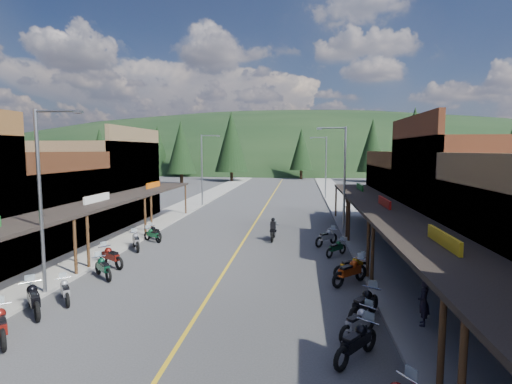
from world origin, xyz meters
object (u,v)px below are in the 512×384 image
(bike_east_6, at_px, (350,271))
(bike_east_7, at_px, (352,265))
(pine_7, at_px, (158,146))
(bike_east_4, at_px, (358,321))
(streetlight_2, at_px, (343,175))
(bike_west_9, at_px, (153,234))
(shop_west_2, at_px, (22,209))
(streetlight_3, at_px, (325,165))
(pine_2, at_px, (231,142))
(pedestrian_east_b, at_px, (347,207))
(bike_west_3, at_px, (1,323))
(bike_east_5, at_px, (364,303))
(shop_east_3, at_px, (424,197))
(pine_6, at_px, (512,149))
(streetlight_0, at_px, (43,194))
(pine_4, at_px, (372,145))
(pine_3, at_px, (301,149))
(shop_west_3, at_px, (97,182))
(pine_0, at_px, (100,149))
(pine_8, at_px, (138,152))
(bike_west_10, at_px, (155,232))
(streetlight_1, at_px, (203,167))
(rider_on_bike, at_px, (273,231))
(pine_1, at_px, (181,146))
(bike_west_7, at_px, (111,256))
(bike_west_6, at_px, (103,267))
(pine_10, at_px, (181,147))
(pine_11, at_px, (414,144))
(pedestrian_east_a, at_px, (424,302))
(bike_east_9, at_px, (327,236))
(bike_west_8, at_px, (136,240))
(bike_east_8, at_px, (336,247))
(bike_west_5, at_px, (65,290))
(pine_9, at_px, (427,150))
(shop_east_2, at_px, (478,200))
(pine_5, at_px, (436,143))
(bike_west_4, at_px, (33,298))

(bike_east_6, bearing_deg, bike_east_7, 123.80)
(pine_7, distance_m, bike_east_4, 92.83)
(streetlight_2, distance_m, bike_west_9, 14.20)
(shop_west_2, height_order, streetlight_3, streetlight_3)
(pine_2, bearing_deg, pedestrian_east_b, -66.70)
(bike_west_3, bearing_deg, bike_east_5, -28.45)
(shop_east_3, xyz_separation_m, pine_6, (32.25, 52.70, 3.95))
(streetlight_0, distance_m, pine_4, 70.61)
(pine_3, bearing_deg, pine_2, -150.26)
(shop_west_3, height_order, pine_0, pine_0)
(pine_8, height_order, bike_west_10, pine_8)
(streetlight_1, distance_m, bike_east_7, 27.76)
(pedestrian_east_b, bearing_deg, streetlight_0, 11.80)
(pine_2, distance_m, rider_on_bike, 54.07)
(bike_east_7, bearing_deg, bike_west_10, -151.15)
(pine_3, height_order, bike_west_10, pine_3)
(streetlight_1, bearing_deg, pine_1, 109.55)
(bike_west_7, bearing_deg, pine_0, 61.99)
(pine_3, height_order, bike_west_6, pine_3)
(pine_10, bearing_deg, pine_11, -17.53)
(pine_10, xyz_separation_m, pedestrian_east_a, (26.25, -57.59, -5.80))
(bike_west_9, distance_m, bike_east_9, 11.85)
(shop_east_3, xyz_separation_m, bike_west_8, (-20.17, -9.22, -1.91))
(pine_2, relative_size, pine_4, 1.12)
(streetlight_0, height_order, bike_east_4, streetlight_0)
(bike_west_9, bearing_deg, pedestrian_east_b, -17.57)
(pine_1, bearing_deg, bike_west_9, -74.83)
(bike_west_9, bearing_deg, bike_east_8, -66.98)
(pine_8, height_order, bike_west_5, pine_8)
(pine_9, bearing_deg, shop_west_2, -131.09)
(pine_9, height_order, bike_east_7, pine_9)
(bike_east_7, bearing_deg, pine_1, 170.96)
(pine_8, height_order, bike_west_8, pine_8)
(bike_east_4, distance_m, bike_east_9, 13.04)
(pine_2, bearing_deg, bike_east_7, -74.65)
(pine_2, height_order, bike_east_8, pine_2)
(bike_west_3, relative_size, pedestrian_east_b, 1.26)
(pine_8, distance_m, rider_on_bike, 42.13)
(shop_east_2, height_order, pine_10, pine_10)
(pine_0, height_order, bike_west_9, pine_0)
(pine_5, height_order, pine_6, pine_5)
(bike_east_4, distance_m, pedestrian_east_b, 24.39)
(rider_on_bike, bearing_deg, bike_west_8, -154.75)
(pine_2, distance_m, bike_east_6, 63.62)
(bike_west_4, height_order, pedestrian_east_a, pedestrian_east_a)
(streetlight_1, xyz_separation_m, pine_3, (10.95, 44.00, 2.02))
(streetlight_3, bearing_deg, streetlight_2, -90.00)
(pine_11, relative_size, bike_west_4, 5.29)
(pine_11, xyz_separation_m, bike_west_6, (-25.72, -41.51, -6.59))
(shop_east_2, xyz_separation_m, bike_east_4, (-7.92, -10.20, -2.96))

